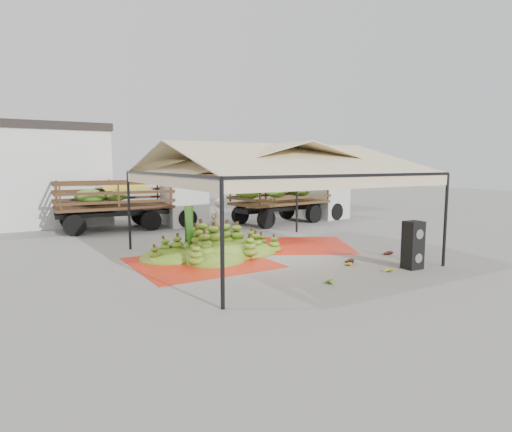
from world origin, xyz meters
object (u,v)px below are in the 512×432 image
speaker_stack (413,245)px  truck_left (139,198)px  vendor (218,222)px  banana_heap (213,241)px  truck_right (296,194)px

speaker_stack → truck_left: 13.96m
vendor → banana_heap: bearing=40.6°
speaker_stack → vendor: (-3.65, 6.53, 0.21)m
truck_left → truck_right: size_ratio=0.98×
speaker_stack → truck_right: bearing=75.8°
banana_heap → speaker_stack: bearing=-47.2°
speaker_stack → truck_left: truck_left is taller
banana_heap → speaker_stack: (4.59, -4.96, 0.20)m
vendor → truck_left: 6.65m
banana_heap → vendor: vendor is taller
truck_right → vendor: bearing=-156.4°
speaker_stack → banana_heap: bearing=136.4°
vendor → truck_right: truck_right is taller
banana_heap → truck_right: truck_right is taller
banana_heap → truck_left: 8.14m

